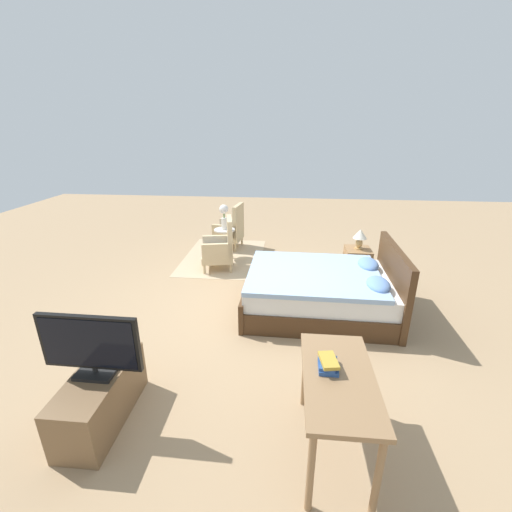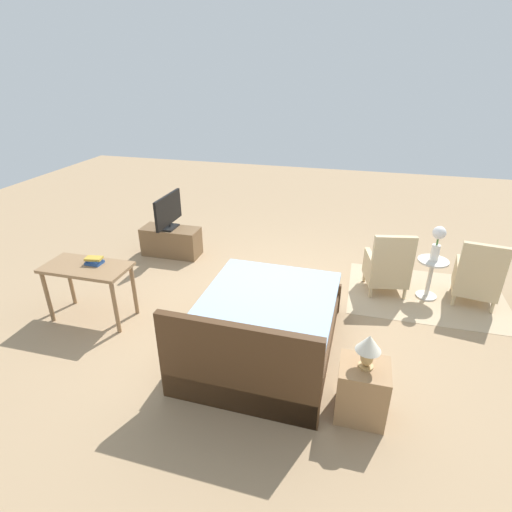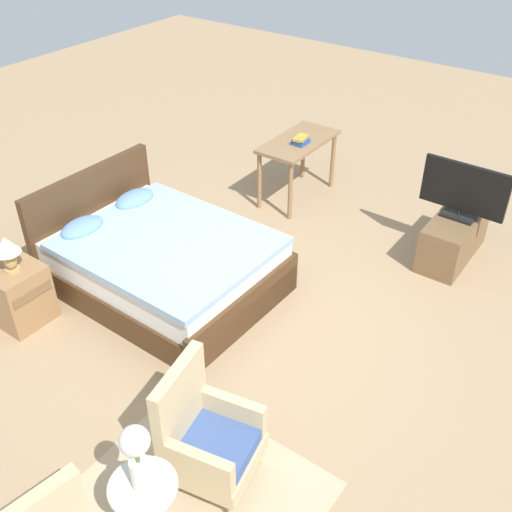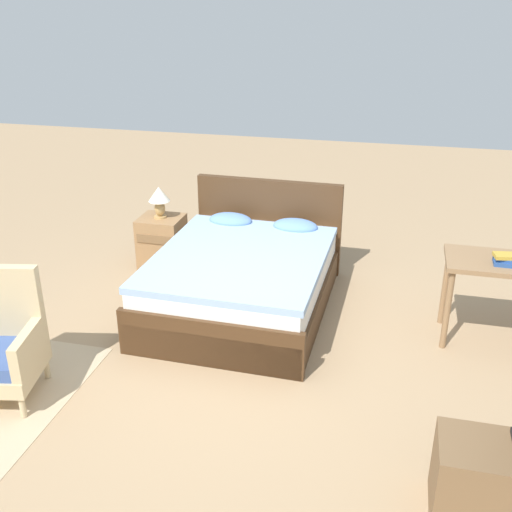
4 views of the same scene
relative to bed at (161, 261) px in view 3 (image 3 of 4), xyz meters
name	(u,v)px [view 3 (image 3 of 4)]	position (x,y,z in m)	size (l,w,h in m)	color
ground_plane	(250,316)	(0.14, -0.94, -0.30)	(16.00, 16.00, 0.00)	#A38460
bed	(161,261)	(0.00, 0.00, 0.00)	(1.55, 2.02, 0.96)	#472D19
armchair_by_window_right	(205,437)	(-1.35, -1.67, 0.08)	(0.64, 0.64, 0.92)	#CCB284
side_table	(147,507)	(-1.92, -1.70, 0.06)	(0.40, 0.40, 0.57)	beige
flower_vase	(137,453)	(-1.92, -1.70, 0.56)	(0.17, 0.17, 0.48)	silver
nightstand	(20,295)	(-1.07, 0.66, -0.02)	(0.44, 0.41, 0.55)	#997047
table_lamp	(7,249)	(-1.07, 0.66, 0.47)	(0.22, 0.22, 0.33)	tan
tv_stand	(454,237)	(2.10, -2.06, -0.06)	(0.96, 0.40, 0.48)	brown
tv_flatscreen	(464,191)	(2.10, -2.06, 0.47)	(0.20, 0.84, 0.56)	black
vanity_desk	(298,149)	(2.23, -0.09, 0.32)	(1.04, 0.52, 0.73)	#8E6B47
book_stack	(301,140)	(2.16, -0.17, 0.47)	(0.21, 0.15, 0.09)	#284C8E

